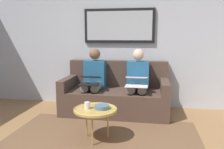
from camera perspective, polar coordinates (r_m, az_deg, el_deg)
name	(u,v)px	position (r m, az deg, el deg)	size (l,w,h in m)	color
wall_rear	(120,39)	(4.57, 1.91, 8.65)	(6.00, 0.12, 2.60)	#B7BCC6
area_rug	(101,141)	(3.16, -2.69, -16.07)	(2.60, 1.80, 0.01)	brown
couch	(116,95)	(4.23, 0.95, -4.93)	(1.85, 0.90, 0.90)	#4C382D
framed_mirror	(119,26)	(4.48, 1.76, 11.84)	(1.33, 0.05, 0.64)	black
coffee_table	(95,110)	(3.07, -4.08, -8.65)	(0.57, 0.57, 0.43)	tan
cup	(87,105)	(3.07, -6.10, -7.54)	(0.07, 0.07, 0.09)	silver
bowl	(102,107)	(3.06, -2.51, -7.94)	(0.19, 0.19, 0.05)	slate
person_left	(138,80)	(4.06, 6.29, -1.32)	(0.38, 0.58, 1.14)	#235B84
laptop_white	(137,82)	(3.82, 6.08, -1.73)	(0.36, 0.35, 0.15)	white
person_right	(94,79)	(4.17, -4.50, -0.99)	(0.38, 0.58, 1.14)	#235B84
laptop_black	(90,80)	(3.94, -5.38, -1.42)	(0.33, 0.33, 0.14)	black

